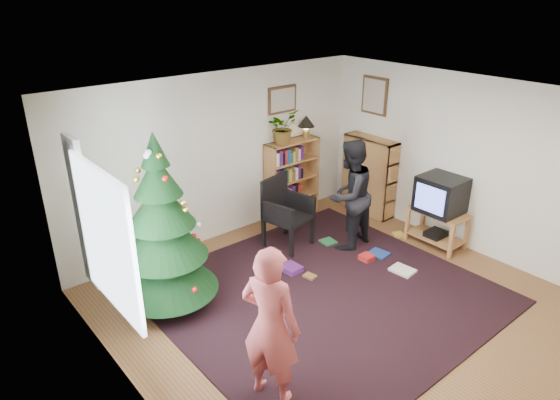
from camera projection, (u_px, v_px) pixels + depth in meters
floor at (340, 306)px, 6.07m from camera, size 5.00×5.00×0.00m
ceiling at (352, 101)px, 5.07m from camera, size 5.00×5.00×0.00m
wall_back at (221, 157)px, 7.33m from camera, size 5.00×0.02×2.50m
wall_left at (136, 295)px, 4.10m from camera, size 0.02×5.00×2.50m
wall_right at (468, 165)px, 7.04m from camera, size 0.02×5.00×2.50m
rug at (323, 294)px, 6.28m from camera, size 3.80×3.60×0.02m
window_pane at (107, 241)px, 4.44m from camera, size 0.04×1.20×1.40m
curtain at (83, 214)px, 4.96m from camera, size 0.06×0.35×1.60m
picture_back at (282, 100)px, 7.70m from camera, size 0.55×0.03×0.42m
picture_right at (375, 96)px, 7.97m from camera, size 0.03×0.50×0.60m
christmas_tree at (163, 239)px, 5.73m from camera, size 1.20×1.20×2.18m
bookshelf_back at (292, 178)px, 8.18m from camera, size 0.95×0.30×1.30m
bookshelf_right at (369, 175)px, 8.32m from camera, size 0.30×0.95×1.30m
tv_stand at (437, 225)px, 7.37m from camera, size 0.45×0.81×0.55m
crt_tv at (441, 194)px, 7.17m from camera, size 0.56×0.60×0.52m
armchair at (283, 209)px, 7.30m from camera, size 0.68×0.69×1.05m
person_standing at (271, 326)px, 4.45m from camera, size 0.57×0.68×1.60m
person_by_chair at (349, 195)px, 7.13m from camera, size 0.86×0.71×1.64m
potted_plant at (282, 127)px, 7.70m from camera, size 0.56×0.51×0.52m
table_lamp at (306, 123)px, 8.00m from camera, size 0.27×0.27×0.36m
floor_clutter at (354, 257)px, 7.08m from camera, size 2.17×1.43×0.08m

